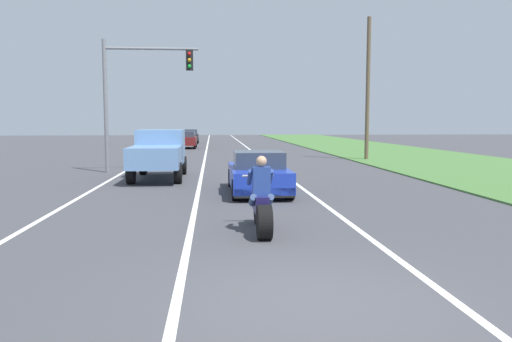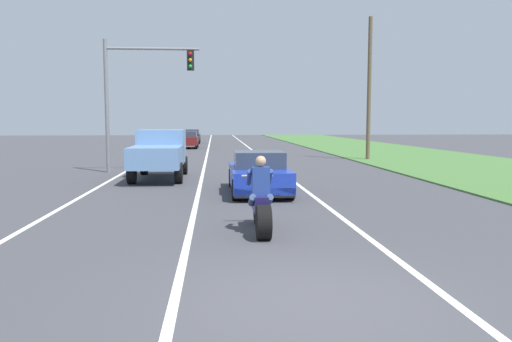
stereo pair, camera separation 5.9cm
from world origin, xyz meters
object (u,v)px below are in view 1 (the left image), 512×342
(distant_car_far_ahead, at_px, (186,139))
(distant_car_further_ahead, at_px, (190,136))
(pickup_truck_left_lane_light_blue, at_px, (159,152))
(motorcycle_with_rider, at_px, (261,205))
(traffic_light_mast_near, at_px, (134,85))
(sports_car_blue, at_px, (258,174))

(distant_car_far_ahead, relative_size, distant_car_further_ahead, 1.00)
(pickup_truck_left_lane_light_blue, relative_size, distant_car_far_ahead, 1.20)
(motorcycle_with_rider, distance_m, traffic_light_mast_near, 14.19)
(pickup_truck_left_lane_light_blue, height_order, traffic_light_mast_near, traffic_light_mast_near)
(distant_car_further_ahead, bearing_deg, traffic_light_mast_near, -92.16)
(distant_car_far_ahead, height_order, distant_car_further_ahead, same)
(sports_car_blue, distance_m, traffic_light_mast_near, 9.34)
(pickup_truck_left_lane_light_blue, xyz_separation_m, distant_car_far_ahead, (-0.12, 23.33, -0.33))
(pickup_truck_left_lane_light_blue, bearing_deg, distant_car_far_ahead, 90.28)
(motorcycle_with_rider, xyz_separation_m, distant_car_far_ahead, (-3.29, 33.54, 0.18))
(sports_car_blue, relative_size, traffic_light_mast_near, 0.72)
(motorcycle_with_rider, relative_size, distant_car_far_ahead, 0.55)
(sports_car_blue, height_order, distant_car_further_ahead, distant_car_further_ahead)
(motorcycle_with_rider, bearing_deg, sports_car_blue, 85.38)
(motorcycle_with_rider, relative_size, traffic_light_mast_near, 0.37)
(traffic_light_mast_near, bearing_deg, distant_car_far_ahead, 86.60)
(motorcycle_with_rider, xyz_separation_m, sports_car_blue, (0.47, 5.86, 0.04))
(pickup_truck_left_lane_light_blue, bearing_deg, traffic_light_mast_near, 115.43)
(sports_car_blue, height_order, traffic_light_mast_near, traffic_light_mast_near)
(sports_car_blue, xyz_separation_m, distant_car_far_ahead, (-3.77, 27.68, 0.14))
(traffic_light_mast_near, xyz_separation_m, distant_car_further_ahead, (1.13, 30.04, -3.20))
(distant_car_further_ahead, bearing_deg, pickup_truck_left_lane_light_blue, -89.65)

